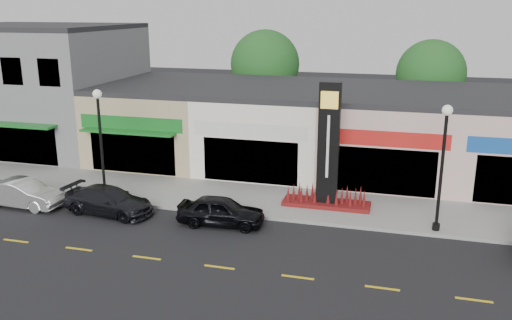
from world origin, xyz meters
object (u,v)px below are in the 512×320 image
at_px(pylon_sign, 328,164).
at_px(car_black_sedan, 221,211).
at_px(car_dark_sedan, 109,201).
at_px(lamp_east_near, 443,156).
at_px(car_white_van, 23,193).
at_px(lamp_west_near, 100,133).

bearing_deg(pylon_sign, car_black_sedan, -142.45).
distance_m(pylon_sign, car_dark_sedan, 10.50).
bearing_deg(car_dark_sedan, lamp_east_near, -76.91).
relative_size(car_white_van, car_black_sedan, 1.04).
distance_m(lamp_west_near, pylon_sign, 11.19).
relative_size(lamp_west_near, car_white_van, 1.35).
relative_size(car_dark_sedan, car_black_sedan, 1.13).
distance_m(lamp_east_near, car_black_sedan, 9.80).
height_order(lamp_east_near, pylon_sign, pylon_sign).
xyz_separation_m(pylon_sign, car_black_sedan, (-4.26, -3.27, -1.61)).
bearing_deg(pylon_sign, car_dark_sedan, -161.14).
bearing_deg(lamp_east_near, car_white_van, -174.37).
relative_size(lamp_west_near, pylon_sign, 0.91).
bearing_deg(lamp_west_near, car_black_sedan, -13.15).
relative_size(pylon_sign, car_black_sedan, 1.54).
distance_m(lamp_east_near, car_dark_sedan, 15.17).
relative_size(lamp_east_near, car_white_van, 1.35).
bearing_deg(car_dark_sedan, lamp_west_near, 42.33).
bearing_deg(car_dark_sedan, pylon_sign, -64.42).
bearing_deg(car_black_sedan, car_white_van, 88.58).
height_order(lamp_west_near, car_black_sedan, lamp_west_near).
bearing_deg(lamp_west_near, lamp_east_near, 0.00).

